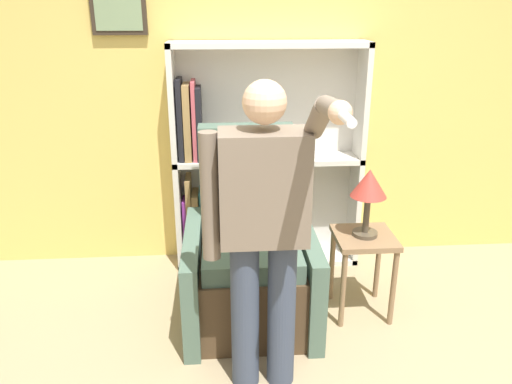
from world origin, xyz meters
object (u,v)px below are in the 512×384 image
person_standing (264,226)px  side_table (363,251)px  bookcase (249,163)px  armchair (249,261)px  table_lamp (369,187)px

person_standing → side_table: 1.08m
bookcase → armchair: bookcase is taller
bookcase → table_lamp: size_ratio=3.85×
side_table → armchair: bearing=175.2°
side_table → table_lamp: 0.45m
person_standing → side_table: (0.72, 0.64, -0.50)m
person_standing → table_lamp: person_standing is taller
bookcase → side_table: bookcase is taller
armchair → person_standing: person_standing is taller
table_lamp → bookcase: bearing=132.3°
armchair → side_table: (0.75, -0.06, 0.08)m
bookcase → table_lamp: (0.71, -0.78, 0.07)m
armchair → person_standing: 0.91m
bookcase → table_lamp: bearing=-47.7°
armchair → table_lamp: size_ratio=2.73×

